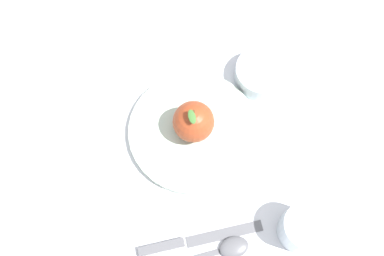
{
  "coord_description": "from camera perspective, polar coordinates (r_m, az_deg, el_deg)",
  "views": [
    {
      "loc": [
        0.24,
        0.07,
        0.73
      ],
      "look_at": [
        -0.04,
        -0.0,
        0.02
      ],
      "focal_mm": 40.7,
      "sensor_mm": 36.0,
      "label": 1
    }
  ],
  "objects": [
    {
      "name": "ground_plane",
      "position": [
        0.77,
        -0.52,
        -3.12
      ],
      "size": [
        2.4,
        2.4,
        0.0
      ],
      "primitive_type": "plane",
      "color": "silver"
    },
    {
      "name": "cup",
      "position": [
        0.72,
        14.43,
        -12.55
      ],
      "size": [
        0.07,
        0.07,
        0.06
      ],
      "color": "silver",
      "rests_on": "ground_plane"
    },
    {
      "name": "dinner_plate",
      "position": [
        0.77,
        0.0,
        -0.31
      ],
      "size": [
        0.23,
        0.23,
        0.01
      ],
      "color": "#B2C6B2",
      "rests_on": "ground_plane"
    },
    {
      "name": "side_bowl",
      "position": [
        0.82,
        9.2,
        7.17
      ],
      "size": [
        0.1,
        0.1,
        0.03
      ],
      "color": "silver",
      "rests_on": "ground_plane"
    },
    {
      "name": "knife",
      "position": [
        0.73,
        -0.16,
        -14.65
      ],
      "size": [
        0.11,
        0.19,
        0.01
      ],
      "color": "#59595E",
      "rests_on": "ground_plane"
    },
    {
      "name": "apple",
      "position": [
        0.73,
        0.39,
        0.79
      ],
      "size": [
        0.07,
        0.07,
        0.08
      ],
      "color": "#9E3D1E",
      "rests_on": "dinner_plate"
    },
    {
      "name": "spoon",
      "position": [
        0.73,
        3.94,
        -15.73
      ],
      "size": [
        0.11,
        0.16,
        0.01
      ],
      "color": "#59595E",
      "rests_on": "ground_plane"
    }
  ]
}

